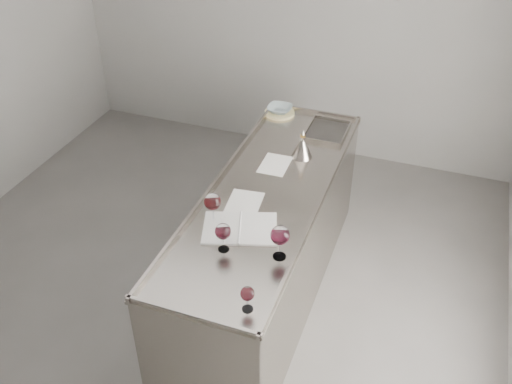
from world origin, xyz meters
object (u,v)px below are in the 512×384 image
(wine_funnel, at_px, (302,148))
(counter, at_px, (267,244))
(wine_glass_small, at_px, (247,294))
(ceramic_bowl, at_px, (280,109))
(wine_glass_middle, at_px, (223,232))
(wine_glass_left, at_px, (213,202))
(notebook, at_px, (240,228))
(wine_glass_right, at_px, (280,236))

(wine_funnel, bearing_deg, counter, -100.15)
(wine_funnel, bearing_deg, wine_glass_small, -84.22)
(ceramic_bowl, relative_size, wine_funnel, 0.89)
(ceramic_bowl, bearing_deg, counter, -75.98)
(wine_glass_middle, relative_size, ceramic_bowl, 0.92)
(wine_glass_left, distance_m, ceramic_bowl, 1.51)
(notebook, xyz_separation_m, ceramic_bowl, (-0.24, 1.52, 0.04))
(ceramic_bowl, xyz_separation_m, wine_funnel, (0.36, -0.58, 0.02))
(wine_glass_right, xyz_separation_m, wine_funnel, (-0.18, 1.09, -0.09))
(counter, relative_size, notebook, 4.59)
(wine_funnel, bearing_deg, ceramic_bowl, 121.92)
(counter, distance_m, wine_funnel, 0.74)
(wine_glass_right, height_order, ceramic_bowl, wine_glass_right)
(wine_glass_left, height_order, notebook, wine_glass_left)
(counter, height_order, wine_glass_left, wine_glass_left)
(wine_funnel, bearing_deg, wine_glass_left, -108.14)
(wine_glass_left, height_order, wine_glass_small, wine_glass_left)
(wine_glass_middle, bearing_deg, counter, 85.34)
(wine_glass_right, bearing_deg, notebook, 153.19)
(ceramic_bowl, bearing_deg, notebook, -81.07)
(counter, relative_size, wine_funnel, 10.66)
(wine_glass_small, distance_m, notebook, 0.67)
(wine_glass_left, xyz_separation_m, ceramic_bowl, (-0.06, 1.50, -0.10))
(wine_glass_small, bearing_deg, counter, 103.34)
(wine_glass_middle, bearing_deg, wine_glass_left, 125.88)
(counter, bearing_deg, wine_glass_right, -65.08)
(wine_glass_left, height_order, ceramic_bowl, wine_glass_left)
(wine_glass_right, relative_size, wine_glass_small, 1.44)
(wine_glass_right, height_order, wine_glass_small, wine_glass_right)
(notebook, bearing_deg, wine_glass_right, -45.16)
(wine_glass_small, bearing_deg, ceramic_bowl, 103.69)
(notebook, bearing_deg, wine_glass_small, -83.52)
(wine_funnel, bearing_deg, wine_glass_right, -80.40)
(wine_glass_right, bearing_deg, wine_glass_middle, -170.88)
(wine_glass_middle, distance_m, ceramic_bowl, 1.74)
(wine_glass_right, distance_m, notebook, 0.37)
(wine_glass_middle, relative_size, wine_glass_small, 1.22)
(counter, relative_size, wine_glass_right, 11.04)
(wine_glass_left, relative_size, ceramic_bowl, 1.04)
(counter, xyz_separation_m, wine_glass_middle, (-0.05, -0.64, 0.60))
(wine_glass_left, bearing_deg, counter, 63.25)
(wine_glass_left, bearing_deg, ceramic_bowl, 92.15)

